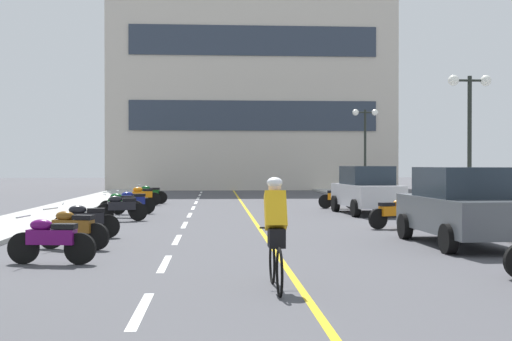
{
  "coord_description": "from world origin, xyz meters",
  "views": [
    {
      "loc": [
        -1.04,
        -2.57,
        1.88
      ],
      "look_at": [
        0.34,
        19.87,
        1.68
      ],
      "focal_mm": 46.35,
      "sensor_mm": 36.0,
      "label": 1
    }
  ],
  "objects_px": {
    "motorcycle_10": "(339,198)",
    "motorcycle_5": "(85,220)",
    "parked_car_near": "(460,206)",
    "motorcycle_12": "(150,194)",
    "motorcycle_8": "(121,204)",
    "motorcycle_4": "(73,228)",
    "motorcycle_11": "(142,195)",
    "street_lamp_far": "(365,132)",
    "motorcycle_3": "(51,239)",
    "motorcycle_7": "(121,207)",
    "motorcycle_9": "(132,202)",
    "cyclist_rider": "(276,231)",
    "parked_car_mid": "(367,190)",
    "motorcycle_6": "(394,212)",
    "street_lamp_mid": "(470,112)"
  },
  "relations": [
    {
      "from": "motorcycle_10",
      "to": "motorcycle_5",
      "type": "bearing_deg",
      "value": -128.17
    },
    {
      "from": "parked_car_near",
      "to": "motorcycle_10",
      "type": "xyz_separation_m",
      "value": [
        -0.44,
        12.78,
        -0.44
      ]
    },
    {
      "from": "motorcycle_10",
      "to": "motorcycle_12",
      "type": "height_order",
      "value": "same"
    },
    {
      "from": "motorcycle_10",
      "to": "motorcycle_8",
      "type": "bearing_deg",
      "value": -154.32
    },
    {
      "from": "motorcycle_4",
      "to": "motorcycle_11",
      "type": "distance_m",
      "value": 15.51
    },
    {
      "from": "street_lamp_far",
      "to": "motorcycle_3",
      "type": "xyz_separation_m",
      "value": [
        -11.51,
        -24.09,
        -3.24
      ]
    },
    {
      "from": "motorcycle_8",
      "to": "motorcycle_7",
      "type": "bearing_deg",
      "value": -81.88
    },
    {
      "from": "street_lamp_far",
      "to": "motorcycle_5",
      "type": "relative_size",
      "value": 2.89
    },
    {
      "from": "motorcycle_9",
      "to": "parked_car_near",
      "type": "bearing_deg",
      "value": -48.99
    },
    {
      "from": "motorcycle_4",
      "to": "motorcycle_8",
      "type": "distance_m",
      "value": 8.88
    },
    {
      "from": "motorcycle_3",
      "to": "motorcycle_5",
      "type": "xyz_separation_m",
      "value": [
        -0.2,
        4.31,
        0.0
      ]
    },
    {
      "from": "motorcycle_7",
      "to": "cyclist_rider",
      "type": "distance_m",
      "value": 12.75
    },
    {
      "from": "motorcycle_11",
      "to": "motorcycle_4",
      "type": "bearing_deg",
      "value": -89.28
    },
    {
      "from": "parked_car_mid",
      "to": "motorcycle_7",
      "type": "distance_m",
      "value": 9.29
    },
    {
      "from": "motorcycle_6",
      "to": "motorcycle_9",
      "type": "height_order",
      "value": "same"
    },
    {
      "from": "street_lamp_mid",
      "to": "motorcycle_6",
      "type": "distance_m",
      "value": 5.08
    },
    {
      "from": "motorcycle_4",
      "to": "street_lamp_mid",
      "type": "bearing_deg",
      "value": 29.93
    },
    {
      "from": "parked_car_mid",
      "to": "motorcycle_8",
      "type": "relative_size",
      "value": 2.61
    },
    {
      "from": "parked_car_mid",
      "to": "motorcycle_9",
      "type": "distance_m",
      "value": 8.9
    },
    {
      "from": "motorcycle_8",
      "to": "cyclist_rider",
      "type": "bearing_deg",
      "value": -72.82
    },
    {
      "from": "parked_car_near",
      "to": "motorcycle_9",
      "type": "xyz_separation_m",
      "value": [
        -8.82,
        10.15,
        -0.44
      ]
    },
    {
      "from": "street_lamp_mid",
      "to": "parked_car_mid",
      "type": "xyz_separation_m",
      "value": [
        -2.7,
        3.31,
        -2.7
      ]
    },
    {
      "from": "street_lamp_far",
      "to": "motorcycle_12",
      "type": "relative_size",
      "value": 2.88
    },
    {
      "from": "street_lamp_mid",
      "to": "motorcycle_9",
      "type": "height_order",
      "value": "street_lamp_mid"
    },
    {
      "from": "street_lamp_far",
      "to": "street_lamp_mid",
      "type": "bearing_deg",
      "value": -89.93
    },
    {
      "from": "motorcycle_5",
      "to": "motorcycle_8",
      "type": "relative_size",
      "value": 1.02
    },
    {
      "from": "street_lamp_far",
      "to": "motorcycle_4",
      "type": "relative_size",
      "value": 2.94
    },
    {
      "from": "cyclist_rider",
      "to": "motorcycle_9",
      "type": "bearing_deg",
      "value": 104.84
    },
    {
      "from": "motorcycle_11",
      "to": "motorcycle_12",
      "type": "xyz_separation_m",
      "value": [
        0.19,
        1.63,
        0.0
      ]
    },
    {
      "from": "motorcycle_7",
      "to": "motorcycle_10",
      "type": "distance_m",
      "value": 10.17
    },
    {
      "from": "parked_car_near",
      "to": "motorcycle_4",
      "type": "distance_m",
      "value": 8.85
    },
    {
      "from": "street_lamp_far",
      "to": "motorcycle_5",
      "type": "distance_m",
      "value": 23.21
    },
    {
      "from": "parked_car_mid",
      "to": "motorcycle_12",
      "type": "distance_m",
      "value": 11.43
    },
    {
      "from": "street_lamp_mid",
      "to": "motorcycle_6",
      "type": "relative_size",
      "value": 2.9
    },
    {
      "from": "motorcycle_8",
      "to": "motorcycle_12",
      "type": "distance_m",
      "value": 8.26
    },
    {
      "from": "motorcycle_6",
      "to": "motorcycle_12",
      "type": "relative_size",
      "value": 0.97
    },
    {
      "from": "street_lamp_far",
      "to": "motorcycle_8",
      "type": "relative_size",
      "value": 2.94
    },
    {
      "from": "motorcycle_9",
      "to": "motorcycle_4",
      "type": "bearing_deg",
      "value": -90.06
    },
    {
      "from": "street_lamp_mid",
      "to": "motorcycle_7",
      "type": "relative_size",
      "value": 2.85
    },
    {
      "from": "parked_car_near",
      "to": "motorcycle_12",
      "type": "distance_m",
      "value": 19.09
    },
    {
      "from": "motorcycle_4",
      "to": "motorcycle_6",
      "type": "relative_size",
      "value": 1.01
    },
    {
      "from": "motorcycle_8",
      "to": "motorcycle_4",
      "type": "bearing_deg",
      "value": -88.71
    },
    {
      "from": "street_lamp_mid",
      "to": "motorcycle_4",
      "type": "height_order",
      "value": "street_lamp_mid"
    },
    {
      "from": "parked_car_mid",
      "to": "motorcycle_6",
      "type": "xyz_separation_m",
      "value": [
        -0.5,
        -5.69,
        -0.44
      ]
    },
    {
      "from": "motorcycle_7",
      "to": "motorcycle_6",
      "type": "bearing_deg",
      "value": -19.24
    },
    {
      "from": "motorcycle_11",
      "to": "motorcycle_12",
      "type": "relative_size",
      "value": 1.0
    },
    {
      "from": "parked_car_near",
      "to": "motorcycle_9",
      "type": "relative_size",
      "value": 2.56
    },
    {
      "from": "parked_car_near",
      "to": "motorcycle_8",
      "type": "height_order",
      "value": "parked_car_near"
    },
    {
      "from": "parked_car_near",
      "to": "cyclist_rider",
      "type": "height_order",
      "value": "parked_car_near"
    },
    {
      "from": "motorcycle_5",
      "to": "motorcycle_7",
      "type": "relative_size",
      "value": 1.02
    }
  ]
}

